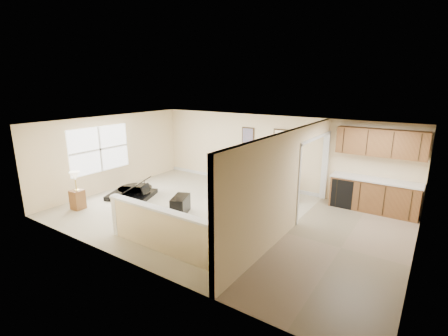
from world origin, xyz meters
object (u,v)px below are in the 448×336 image
Objects in this scene: lamp_stand at (77,193)px; accent_table at (245,173)px; small_plant at (293,195)px; palm_plant at (229,165)px; piano at (133,180)px; loveseat at (267,185)px; piano_bench at (180,205)px.

accent_table is at bearing 56.91° from lamp_stand.
lamp_stand reaches higher than accent_table.
small_plant is at bearing -14.94° from accent_table.
piano is at bearing -122.41° from palm_plant.
loveseat is at bearing 13.34° from piano.
piano_bench is at bearing -29.04° from piano.
lamp_stand is at bearing -152.77° from piano_bench.
loveseat is (3.53, 2.48, -0.20)m from piano.
palm_plant is at bearing 35.91° from piano.
piano_bench is 3.43m from small_plant.
palm_plant is 5.04m from lamp_stand.
piano_bench is 3.03m from lamp_stand.
lamp_stand reaches higher than small_plant.
palm_plant reaches higher than accent_table.
piano is 3.75× the size of small_plant.
piano is 3.37m from palm_plant.
loveseat is at bearing 170.00° from small_plant.
piano is at bearing -131.34° from accent_table.
piano is 1.10× the size of loveseat.
palm_plant is at bearing 98.06° from piano_bench.
piano_bench is (2.25, -0.29, -0.27)m from piano.
accent_table is 1.48× the size of small_plant.
small_plant is 0.44× the size of lamp_stand.
loveseat is 2.29× the size of accent_table.
accent_table is at bearing 165.06° from small_plant.
lamp_stand is at bearing -116.45° from palm_plant.
accent_table is at bearing 85.39° from piano_bench.
loveseat is at bearing 65.03° from piano_bench.
lamp_stand is at bearing -126.48° from piano.
palm_plant is (-1.73, 0.36, 0.35)m from loveseat.
loveseat is 1.19× the size of palm_plant.
small_plant is 6.35m from lamp_stand.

